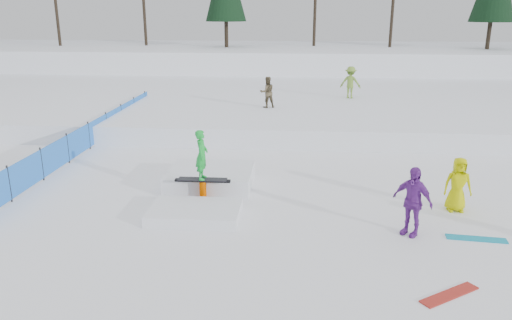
# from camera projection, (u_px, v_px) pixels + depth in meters

# --- Properties ---
(ground) EXTENTS (120.00, 120.00, 0.00)m
(ground) POSITION_uv_depth(u_px,v_px,m) (231.00, 222.00, 13.06)
(ground) COLOR white
(snow_berm) EXTENTS (60.00, 14.00, 2.40)m
(snow_berm) POSITION_uv_depth(u_px,v_px,m) (277.00, 61.00, 41.32)
(snow_berm) COLOR white
(snow_berm) RESTS_ON ground
(snow_midrise) EXTENTS (50.00, 18.00, 0.80)m
(snow_midrise) POSITION_uv_depth(u_px,v_px,m) (267.00, 100.00, 28.20)
(snow_midrise) COLOR white
(snow_midrise) RESTS_ON ground
(safety_fence) EXTENTS (0.05, 16.00, 1.10)m
(safety_fence) POSITION_uv_depth(u_px,v_px,m) (89.00, 135.00, 19.69)
(safety_fence) COLOR blue
(safety_fence) RESTS_ON ground
(walker_olive) EXTENTS (0.87, 0.78, 1.47)m
(walker_olive) POSITION_uv_depth(u_px,v_px,m) (267.00, 92.00, 23.75)
(walker_olive) COLOR brown
(walker_olive) RESTS_ON snow_midrise
(walker_ygreen) EXTENTS (1.19, 0.86, 1.66)m
(walker_ygreen) POSITION_uv_depth(u_px,v_px,m) (350.00, 82.00, 26.26)
(walker_ygreen) COLOR olive
(walker_ygreen) RESTS_ON snow_midrise
(spectator_purple) EXTENTS (1.06, 0.99, 1.75)m
(spectator_purple) POSITION_uv_depth(u_px,v_px,m) (412.00, 201.00, 12.09)
(spectator_purple) COLOR #752B9A
(spectator_purple) RESTS_ON ground
(spectator_yellow) EXTENTS (0.75, 0.50, 1.52)m
(spectator_yellow) POSITION_uv_depth(u_px,v_px,m) (458.00, 185.00, 13.58)
(spectator_yellow) COLOR #C0C600
(spectator_yellow) RESTS_ON ground
(loose_board_red) EXTENTS (1.31, 1.02, 0.03)m
(loose_board_red) POSITION_uv_depth(u_px,v_px,m) (449.00, 295.00, 9.70)
(loose_board_red) COLOR maroon
(loose_board_red) RESTS_ON ground
(loose_board_teal) EXTENTS (1.42, 0.43, 0.03)m
(loose_board_teal) POSITION_uv_depth(u_px,v_px,m) (476.00, 239.00, 12.06)
(loose_board_teal) COLOR #0F87A6
(loose_board_teal) RESTS_ON ground
(jib_rail_feature) EXTENTS (2.60, 4.40, 2.11)m
(jib_rail_feature) POSITION_uv_depth(u_px,v_px,m) (206.00, 185.00, 14.92)
(jib_rail_feature) COLOR white
(jib_rail_feature) RESTS_ON ground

